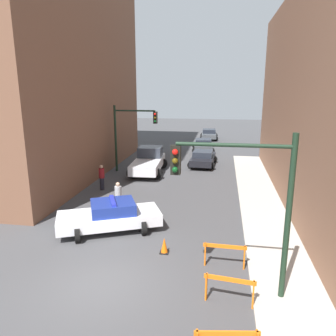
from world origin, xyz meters
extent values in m
plane|color=#424244|center=(0.00, 0.00, 0.00)|extent=(120.00, 120.00, 0.00)
cube|color=#B2ADA3|center=(6.20, 0.00, 0.06)|extent=(2.40, 44.00, 0.12)
cube|color=brown|center=(-12.00, 14.00, 11.41)|extent=(14.00, 20.00, 22.82)
cylinder|color=black|center=(5.90, 0.14, 2.72)|extent=(0.18, 0.18, 5.20)
cylinder|color=black|center=(4.20, 0.14, 4.92)|extent=(3.40, 0.12, 0.12)
cube|color=black|center=(2.50, 0.14, 4.42)|extent=(0.30, 0.22, 0.90)
sphere|color=red|center=(2.50, -0.01, 4.69)|extent=(0.18, 0.18, 0.18)
sphere|color=#4C3D0C|center=(2.50, -0.01, 4.42)|extent=(0.18, 0.18, 0.18)
sphere|color=#0C4219|center=(2.50, -0.01, 4.15)|extent=(0.18, 0.18, 0.18)
cylinder|color=black|center=(-4.40, 15.03, 2.60)|extent=(0.18, 0.18, 5.20)
cylinder|color=black|center=(-2.80, 15.03, 4.80)|extent=(3.20, 0.12, 0.12)
cube|color=black|center=(-1.20, 15.03, 4.30)|extent=(0.30, 0.22, 0.90)
sphere|color=red|center=(-1.20, 14.88, 4.57)|extent=(0.18, 0.18, 0.18)
sphere|color=#4C3D0C|center=(-1.20, 14.88, 4.30)|extent=(0.18, 0.18, 0.18)
sphere|color=#0C4219|center=(-1.20, 14.88, 4.03)|extent=(0.18, 0.18, 0.18)
cube|color=white|center=(-1.19, 4.16, 0.60)|extent=(5.04, 3.63, 0.55)
cube|color=navy|center=(-1.02, 4.24, 1.14)|extent=(2.47, 2.30, 0.52)
cylinder|color=black|center=(-2.16, 2.78, 0.33)|extent=(0.47, 0.69, 0.66)
cylinder|color=black|center=(-2.87, 4.33, 0.33)|extent=(0.47, 0.69, 0.66)
cylinder|color=black|center=(0.49, 3.99, 0.33)|extent=(0.47, 0.69, 0.66)
cylinder|color=black|center=(-0.22, 5.54, 0.33)|extent=(0.47, 0.69, 0.66)
cube|color=#2633BF|center=(-1.02, 4.24, 1.46)|extent=(0.76, 1.34, 0.12)
cube|color=silver|center=(-1.75, 14.77, 0.75)|extent=(2.29, 5.50, 0.70)
cube|color=#2D333D|center=(-1.81, 15.84, 1.50)|extent=(1.93, 1.82, 0.80)
cylinder|color=black|center=(-2.76, 16.39, 0.40)|extent=(0.81, 0.30, 0.80)
cylinder|color=black|center=(-0.92, 16.49, 0.40)|extent=(0.81, 0.30, 0.80)
cylinder|color=black|center=(-2.58, 13.04, 0.40)|extent=(0.81, 0.30, 0.80)
cylinder|color=black|center=(-0.74, 13.14, 0.40)|extent=(0.81, 0.30, 0.80)
cube|color=black|center=(2.32, 18.00, 0.57)|extent=(2.01, 4.38, 0.52)
cube|color=#232833|center=(2.31, 17.83, 1.07)|extent=(1.67, 1.88, 0.48)
cylinder|color=black|center=(1.56, 19.37, 0.31)|extent=(0.63, 0.25, 0.62)
cylinder|color=black|center=(3.21, 19.29, 0.31)|extent=(0.63, 0.25, 0.62)
cylinder|color=black|center=(1.42, 16.71, 0.31)|extent=(0.63, 0.25, 0.62)
cylinder|color=black|center=(3.08, 16.63, 0.31)|extent=(0.63, 0.25, 0.62)
cube|color=#474C51|center=(1.92, 24.50, 0.57)|extent=(2.17, 4.44, 0.52)
cube|color=#232833|center=(1.93, 24.33, 1.07)|extent=(1.73, 1.94, 0.48)
cylinder|color=black|center=(0.98, 25.75, 0.31)|extent=(0.64, 0.27, 0.62)
cylinder|color=black|center=(2.63, 25.90, 0.31)|extent=(0.64, 0.27, 0.62)
cylinder|color=black|center=(1.21, 23.10, 0.31)|extent=(0.64, 0.27, 0.62)
cylinder|color=black|center=(2.86, 23.24, 0.31)|extent=(0.64, 0.27, 0.62)
cube|color=#474C51|center=(2.17, 32.73, 0.57)|extent=(1.98, 4.37, 0.52)
cube|color=#232833|center=(2.18, 32.56, 1.07)|extent=(1.66, 1.87, 0.48)
cylinder|color=black|center=(1.29, 34.03, 0.31)|extent=(0.63, 0.25, 0.62)
cylinder|color=black|center=(2.94, 34.10, 0.31)|extent=(0.63, 0.25, 0.62)
cylinder|color=black|center=(1.40, 31.36, 0.31)|extent=(0.63, 0.25, 0.62)
cylinder|color=black|center=(3.05, 31.43, 0.31)|extent=(0.63, 0.25, 0.62)
cylinder|color=#474C66|center=(-1.50, 6.50, 0.41)|extent=(0.35, 0.35, 0.82)
cylinder|color=#B2B2B7|center=(-1.50, 6.50, 1.13)|extent=(0.45, 0.45, 0.62)
sphere|color=tan|center=(-1.50, 6.50, 1.55)|extent=(0.28, 0.28, 0.22)
cylinder|color=black|center=(-3.77, 10.07, 0.41)|extent=(0.34, 0.34, 0.82)
cylinder|color=maroon|center=(-3.77, 10.07, 1.13)|extent=(0.43, 0.43, 0.62)
sphere|color=tan|center=(-3.77, 10.07, 1.55)|extent=(0.27, 0.27, 0.22)
cube|color=orange|center=(4.17, -2.66, 0.83)|extent=(1.59, 0.30, 0.14)
cube|color=orange|center=(4.27, -0.35, 0.83)|extent=(1.59, 0.24, 0.14)
cube|color=orange|center=(3.55, -0.27, 0.45)|extent=(0.07, 0.16, 0.90)
cube|color=orange|center=(4.98, -0.44, 0.45)|extent=(0.07, 0.16, 0.90)
cube|color=orange|center=(4.12, 1.80, 0.83)|extent=(1.60, 0.09, 0.14)
cube|color=orange|center=(3.40, 1.82, 0.45)|extent=(0.05, 0.16, 0.90)
cube|color=orange|center=(4.84, 1.78, 0.45)|extent=(0.05, 0.16, 0.90)
cube|color=black|center=(1.72, 2.48, 0.02)|extent=(0.36, 0.36, 0.04)
cone|color=#F2600C|center=(1.72, 2.48, 0.35)|extent=(0.28, 0.28, 0.62)
camera|label=1|loc=(3.86, -9.44, 6.57)|focal=35.00mm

